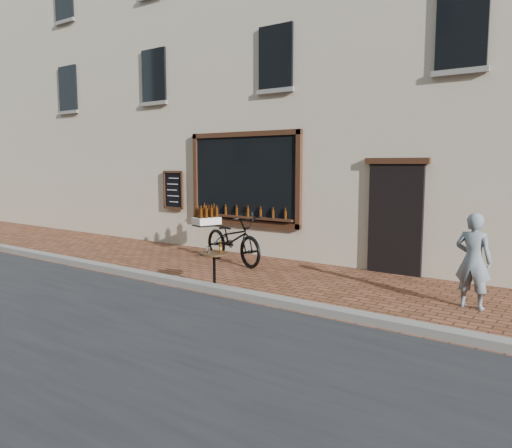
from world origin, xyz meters
The scene contains 6 objects.
ground centered at (0.00, 0.00, 0.00)m, with size 90.00×90.00×0.00m, color #552F1B.
kerb centered at (0.00, 0.20, 0.06)m, with size 90.00×0.25×0.12m, color slate.
shop_building centered at (0.00, 6.50, 5.00)m, with size 28.00×6.20×10.00m.
cargo_bicycle centered at (-1.43, 2.39, 0.55)m, with size 2.46×1.34×1.16m.
bistro_table centered at (-0.18, 0.35, 0.47)m, with size 0.51×0.51×0.88m.
pedestrian centered at (3.75, 1.82, 0.74)m, with size 0.54×0.35×1.47m, color slate.
Camera 1 is at (5.49, -6.16, 2.20)m, focal length 35.00 mm.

